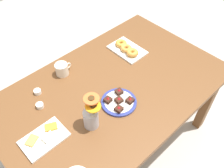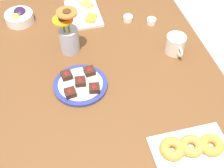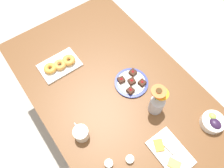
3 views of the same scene
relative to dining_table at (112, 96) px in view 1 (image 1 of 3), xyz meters
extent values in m
plane|color=#B7B2A8|center=(0.00, 0.00, -0.65)|extent=(6.00, 6.00, 0.00)
cube|color=brown|center=(0.00, 0.00, 0.07)|extent=(1.60, 1.00, 0.04)
cube|color=brown|center=(0.72, -0.42, -0.30)|extent=(0.07, 0.07, 0.70)
cube|color=brown|center=(-0.72, 0.42, -0.30)|extent=(0.07, 0.07, 0.70)
cube|color=brown|center=(0.72, 0.42, -0.30)|extent=(0.07, 0.07, 0.70)
cylinder|color=silver|center=(-0.16, 0.34, 0.13)|extent=(0.09, 0.09, 0.09)
cylinder|color=brown|center=(-0.16, 0.34, 0.17)|extent=(0.08, 0.08, 0.00)
torus|color=silver|center=(-0.11, 0.34, 0.13)|extent=(0.05, 0.01, 0.05)
cube|color=white|center=(-0.55, -0.02, 0.09)|extent=(0.26, 0.17, 0.01)
cube|color=#EFB74C|center=(-0.61, 0.01, 0.11)|extent=(0.09, 0.08, 0.01)
cube|color=white|center=(-0.53, -0.04, 0.11)|extent=(0.07, 0.06, 0.02)
cube|color=orange|center=(-0.48, 0.01, 0.11)|extent=(0.08, 0.08, 0.01)
cube|color=white|center=(0.36, 0.20, 0.09)|extent=(0.19, 0.28, 0.01)
torus|color=gold|center=(0.34, 0.13, 0.12)|extent=(0.11, 0.11, 0.04)
torus|color=gold|center=(0.34, 0.20, 0.12)|extent=(0.10, 0.10, 0.03)
torus|color=gold|center=(0.36, 0.27, 0.12)|extent=(0.12, 0.12, 0.03)
cylinder|color=white|center=(-0.39, 0.31, 0.10)|extent=(0.05, 0.05, 0.03)
cylinder|color=#C68923|center=(-0.39, 0.31, 0.11)|extent=(0.04, 0.04, 0.01)
cylinder|color=white|center=(-0.44, 0.20, 0.10)|extent=(0.05, 0.05, 0.03)
cylinder|color=maroon|center=(-0.44, 0.20, 0.11)|extent=(0.04, 0.04, 0.01)
cylinder|color=navy|center=(-0.06, -0.12, 0.09)|extent=(0.23, 0.23, 0.01)
cylinder|color=white|center=(-0.06, -0.12, 0.09)|extent=(0.19, 0.19, 0.01)
cube|color=#381E14|center=(-0.11, -0.07, 0.11)|extent=(0.05, 0.05, 0.02)
cone|color=red|center=(-0.11, -0.07, 0.13)|extent=(0.02, 0.02, 0.01)
cube|color=#381E14|center=(-0.01, -0.07, 0.11)|extent=(0.05, 0.05, 0.02)
cone|color=red|center=(-0.01, -0.07, 0.13)|extent=(0.02, 0.02, 0.01)
cube|color=#381E14|center=(-0.11, -0.17, 0.11)|extent=(0.05, 0.05, 0.02)
cone|color=red|center=(-0.11, -0.17, 0.13)|extent=(0.02, 0.02, 0.01)
cube|color=#381E14|center=(-0.01, -0.17, 0.11)|extent=(0.05, 0.05, 0.02)
cone|color=red|center=(-0.01, -0.17, 0.13)|extent=(0.02, 0.02, 0.01)
cube|color=#381E14|center=(-0.06, -0.12, 0.11)|extent=(0.05, 0.05, 0.02)
cone|color=red|center=(-0.06, -0.12, 0.13)|extent=(0.02, 0.02, 0.01)
cylinder|color=#B2B2BC|center=(-0.29, -0.13, 0.15)|extent=(0.09, 0.09, 0.12)
cylinder|color=#3D702D|center=(-0.27, -0.13, 0.26)|extent=(0.01, 0.01, 0.10)
cylinder|color=orange|center=(-0.27, -0.13, 0.31)|extent=(0.09, 0.09, 0.01)
cylinder|color=#472D14|center=(-0.27, -0.13, 0.32)|extent=(0.04, 0.04, 0.01)
cylinder|color=#3D702D|center=(-0.28, -0.15, 0.24)|extent=(0.01, 0.01, 0.06)
cylinder|color=orange|center=(-0.28, -0.15, 0.27)|extent=(0.09, 0.09, 0.01)
cylinder|color=#472D14|center=(-0.28, -0.15, 0.28)|extent=(0.04, 0.04, 0.01)
camera|label=1|loc=(-0.77, -0.82, 1.36)|focal=40.00mm
camera|label=2|loc=(0.82, -0.21, 1.09)|focal=50.00mm
camera|label=3|loc=(-0.56, 0.40, 1.40)|focal=35.00mm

